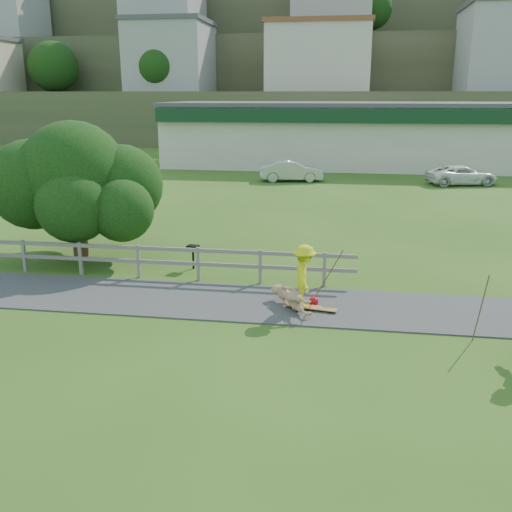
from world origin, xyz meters
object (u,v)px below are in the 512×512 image
object	(u,v)px
car_white	(462,175)
tree	(77,206)
skater_fallen	(291,298)
car_silver	(291,171)
skater_rider	(304,280)
bbq	(193,257)

from	to	relation	value
car_white	tree	size ratio (longest dim) A/B	0.75
skater_fallen	car_silver	distance (m)	24.12
skater_rider	skater_fallen	bearing A→B (deg)	86.30
skater_rider	tree	size ratio (longest dim) A/B	0.29
car_white	bbq	size ratio (longest dim) A/B	5.52
tree	car_white	bearing A→B (deg)	49.64
skater_rider	car_silver	distance (m)	24.12
skater_rider	tree	bearing A→B (deg)	55.82
car_white	bbq	bearing A→B (deg)	133.98
tree	skater_rider	bearing A→B (deg)	-25.53
skater_fallen	car_silver	size ratio (longest dim) A/B	0.42
car_silver	bbq	size ratio (longest dim) A/B	5.16
skater_fallen	car_silver	xyz separation A→B (m)	(-2.28, 24.01, 0.37)
skater_fallen	bbq	xyz separation A→B (m)	(-3.68, 3.31, 0.08)
car_white	skater_fallen	bearing A→B (deg)	144.86
bbq	car_white	bearing A→B (deg)	70.18
car_silver	tree	distance (m)	20.81
skater_fallen	bbq	world-z (taller)	bbq
skater_rider	bbq	size ratio (longest dim) A/B	2.13
car_silver	bbq	bearing A→B (deg)	166.17
skater_rider	car_silver	xyz separation A→B (m)	(-2.62, 23.98, -0.18)
tree	bbq	distance (m)	4.75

